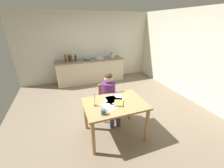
# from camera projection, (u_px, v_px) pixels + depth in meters

# --- Properties ---
(ground_plane) EXTENTS (5.20, 5.20, 0.04)m
(ground_plane) POSITION_uv_depth(u_px,v_px,m) (110.00, 111.00, 3.88)
(ground_plane) COLOR #7A6B56
(wall_back) EXTENTS (5.20, 0.12, 2.60)m
(wall_back) POSITION_uv_depth(u_px,v_px,m) (88.00, 47.00, 5.58)
(wall_back) COLOR beige
(wall_back) RESTS_ON ground
(wall_right) EXTENTS (0.12, 5.20, 2.60)m
(wall_right) POSITION_uv_depth(u_px,v_px,m) (192.00, 56.00, 4.17)
(wall_right) COLOR beige
(wall_right) RESTS_ON ground
(kitchen_counter) EXTENTS (2.60, 0.64, 0.90)m
(kitchen_counter) POSITION_uv_depth(u_px,v_px,m) (91.00, 71.00, 5.61)
(kitchen_counter) COLOR beige
(kitchen_counter) RESTS_ON ground
(dining_table) EXTENTS (1.20, 0.85, 0.76)m
(dining_table) POSITION_uv_depth(u_px,v_px,m) (115.00, 108.00, 2.82)
(dining_table) COLOR tan
(dining_table) RESTS_ON ground
(chair_at_table) EXTENTS (0.43, 0.43, 0.85)m
(chair_at_table) POSITION_uv_depth(u_px,v_px,m) (107.00, 99.00, 3.48)
(chair_at_table) COLOR tan
(chair_at_table) RESTS_ON ground
(person_seated) EXTENTS (0.35, 0.61, 1.19)m
(person_seated) POSITION_uv_depth(u_px,v_px,m) (110.00, 94.00, 3.28)
(person_seated) COLOR #592666
(person_seated) RESTS_ON ground
(coffee_mug) EXTENTS (0.12, 0.08, 0.09)m
(coffee_mug) POSITION_uv_depth(u_px,v_px,m) (103.00, 112.00, 2.42)
(coffee_mug) COLOR #33598C
(coffee_mug) RESTS_ON dining_table
(candlestick) EXTENTS (0.06, 0.06, 0.29)m
(candlestick) POSITION_uv_depth(u_px,v_px,m) (95.00, 102.00, 2.65)
(candlestick) COLOR gold
(candlestick) RESTS_ON dining_table
(book_magazine) EXTENTS (0.25, 0.28, 0.03)m
(book_magazine) POSITION_uv_depth(u_px,v_px,m) (119.00, 103.00, 2.74)
(book_magazine) COLOR olive
(book_magazine) RESTS_ON dining_table
(paper_letter) EXTENTS (0.33, 0.36, 0.00)m
(paper_letter) POSITION_uv_depth(u_px,v_px,m) (117.00, 101.00, 2.83)
(paper_letter) COLOR white
(paper_letter) RESTS_ON dining_table
(paper_bill) EXTENTS (0.21, 0.30, 0.00)m
(paper_bill) POSITION_uv_depth(u_px,v_px,m) (112.00, 99.00, 2.90)
(paper_bill) COLOR white
(paper_bill) RESTS_ON dining_table
(paper_envelope) EXTENTS (0.23, 0.31, 0.00)m
(paper_envelope) POSITION_uv_depth(u_px,v_px,m) (117.00, 97.00, 2.98)
(paper_envelope) COLOR white
(paper_envelope) RESTS_ON dining_table
(paper_receipt) EXTENTS (0.27, 0.33, 0.00)m
(paper_receipt) POSITION_uv_depth(u_px,v_px,m) (110.00, 99.00, 2.91)
(paper_receipt) COLOR white
(paper_receipt) RESTS_ON dining_table
(paper_notice) EXTENTS (0.29, 0.34, 0.00)m
(paper_notice) POSITION_uv_depth(u_px,v_px,m) (109.00, 106.00, 2.67)
(paper_notice) COLOR white
(paper_notice) RESTS_ON dining_table
(sink_unit) EXTENTS (0.36, 0.36, 0.24)m
(sink_unit) POSITION_uv_depth(u_px,v_px,m) (100.00, 58.00, 5.55)
(sink_unit) COLOR #B2B7BC
(sink_unit) RESTS_ON kitchen_counter
(bottle_oil) EXTENTS (0.07, 0.07, 0.31)m
(bottle_oil) POSITION_uv_depth(u_px,v_px,m) (66.00, 58.00, 5.03)
(bottle_oil) COLOR #593319
(bottle_oil) RESTS_ON kitchen_counter
(bottle_vinegar) EXTENTS (0.08, 0.08, 0.24)m
(bottle_vinegar) POSITION_uv_depth(u_px,v_px,m) (69.00, 58.00, 5.20)
(bottle_vinegar) COLOR #593319
(bottle_vinegar) RESTS_ON kitchen_counter
(bottle_wine_red) EXTENTS (0.08, 0.08, 0.26)m
(bottle_wine_red) POSITION_uv_depth(u_px,v_px,m) (71.00, 58.00, 5.11)
(bottle_wine_red) COLOR #593319
(bottle_wine_red) RESTS_ON kitchen_counter
(bottle_sauce) EXTENTS (0.07, 0.07, 0.24)m
(bottle_sauce) POSITION_uv_depth(u_px,v_px,m) (76.00, 58.00, 5.19)
(bottle_sauce) COLOR black
(bottle_sauce) RESTS_ON kitchen_counter
(mixing_bowl) EXTENTS (0.23, 0.23, 0.10)m
(mixing_bowl) POSITION_uv_depth(u_px,v_px,m) (87.00, 59.00, 5.35)
(mixing_bowl) COLOR #668C99
(mixing_bowl) RESTS_ON kitchen_counter
(stovetop_kettle) EXTENTS (0.18, 0.18, 0.22)m
(stovetop_kettle) POSITION_uv_depth(u_px,v_px,m) (112.00, 55.00, 5.67)
(stovetop_kettle) COLOR #B7BABF
(stovetop_kettle) RESTS_ON kitchen_counter
(wine_glass_near_sink) EXTENTS (0.07, 0.07, 0.15)m
(wine_glass_near_sink) POSITION_uv_depth(u_px,v_px,m) (90.00, 56.00, 5.53)
(wine_glass_near_sink) COLOR silver
(wine_glass_near_sink) RESTS_ON kitchen_counter
(wine_glass_by_kettle) EXTENTS (0.07, 0.07, 0.15)m
(wine_glass_by_kettle) POSITION_uv_depth(u_px,v_px,m) (88.00, 56.00, 5.50)
(wine_glass_by_kettle) COLOR silver
(wine_glass_by_kettle) RESTS_ON kitchen_counter
(wine_glass_back_left) EXTENTS (0.07, 0.07, 0.15)m
(wine_glass_back_left) POSITION_uv_depth(u_px,v_px,m) (85.00, 56.00, 5.47)
(wine_glass_back_left) COLOR silver
(wine_glass_back_left) RESTS_ON kitchen_counter
(wine_glass_back_right) EXTENTS (0.07, 0.07, 0.15)m
(wine_glass_back_right) POSITION_uv_depth(u_px,v_px,m) (83.00, 56.00, 5.44)
(wine_glass_back_right) COLOR silver
(wine_glass_back_right) RESTS_ON kitchen_counter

